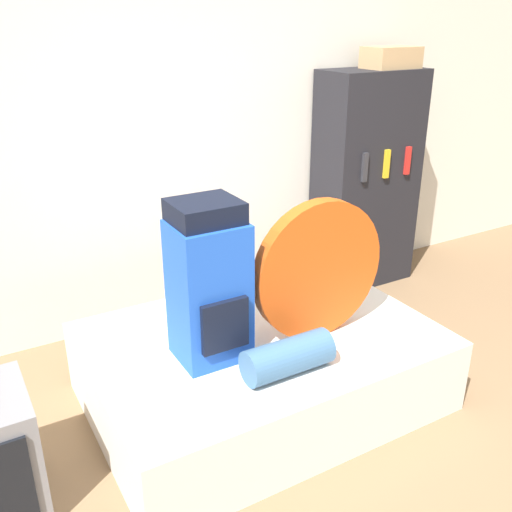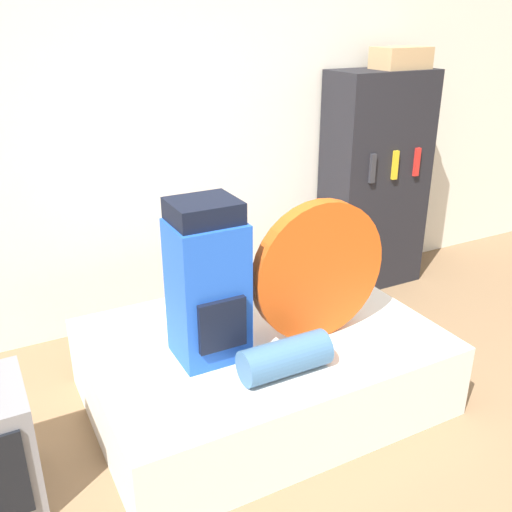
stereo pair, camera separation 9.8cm
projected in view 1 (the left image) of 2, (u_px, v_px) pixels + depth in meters
ground_plane at (379, 495)px, 2.51m from camera, size 16.00×16.00×0.00m
wall_back at (180, 125)px, 3.64m from camera, size 8.00×0.05×2.60m
bed at (261, 366)px, 3.08m from camera, size 1.77×1.26×0.41m
backpack at (209, 284)px, 2.66m from camera, size 0.33×0.33×0.79m
tent_bag at (318, 270)px, 2.86m from camera, size 0.73×0.08×0.73m
sleeping_roll at (288, 357)px, 2.64m from camera, size 0.43×0.17×0.17m
bookshelf at (366, 181)px, 4.27m from camera, size 0.75×0.42×1.61m
cardboard_box at (391, 57)px, 3.95m from camera, size 0.37×0.24×0.15m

